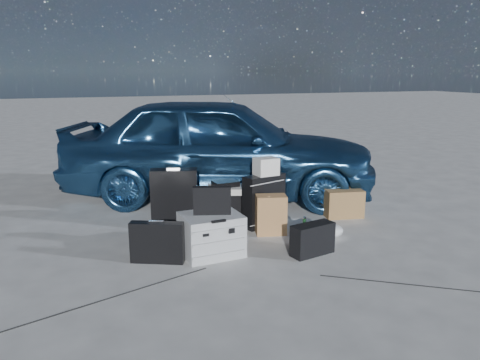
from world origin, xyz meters
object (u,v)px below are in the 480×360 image
object	(u,v)px
car	(220,147)
suitcase_right	(264,200)
suitcase_left	(174,198)
duffel_bag	(227,207)
pelican_case	(211,234)
cardboard_box	(341,202)
briefcase	(157,243)
green_bottle	(304,233)

from	to	relation	value
car	suitcase_right	bearing A→B (deg)	-153.57
car	suitcase_left	size ratio (longest dim) A/B	6.26
duffel_bag	pelican_case	bearing A→B (deg)	-114.88
suitcase_left	cardboard_box	bearing A→B (deg)	8.00
pelican_case	cardboard_box	bearing A→B (deg)	15.59
car	cardboard_box	size ratio (longest dim) A/B	9.35
cardboard_box	duffel_bag	bearing A→B (deg)	169.07
suitcase_right	car	bearing A→B (deg)	75.10
briefcase	cardboard_box	bearing A→B (deg)	40.70
suitcase_right	suitcase_left	bearing A→B (deg)	144.05
car	suitcase_left	xyz separation A→B (m)	(-0.91, -1.07, -0.39)
duffel_bag	cardboard_box	distance (m)	1.46
car	cardboard_box	xyz separation A→B (m)	(1.15, -1.36, -0.56)
briefcase	duffel_bag	size ratio (longest dim) A/B	0.71
suitcase_right	green_bottle	distance (m)	0.83
suitcase_right	duffel_bag	distance (m)	0.49
duffel_bag	cardboard_box	bearing A→B (deg)	-8.45
briefcase	green_bottle	xyz separation A→B (m)	(1.46, -0.18, -0.04)
duffel_bag	suitcase_left	bearing A→B (deg)	-178.01
pelican_case	duffel_bag	size ratio (longest dim) A/B	0.79
pelican_case	briefcase	world-z (taller)	pelican_case
suitcase_right	cardboard_box	bearing A→B (deg)	-15.79
car	green_bottle	size ratio (longest dim) A/B	13.34
suitcase_right	green_bottle	xyz separation A→B (m)	(0.09, -0.81, -0.14)
pelican_case	briefcase	size ratio (longest dim) A/B	1.12
green_bottle	car	bearing A→B (deg)	94.20
suitcase_left	duffel_bag	xyz separation A→B (m)	(0.63, -0.01, -0.16)
suitcase_left	cardboard_box	distance (m)	2.09
briefcase	suitcase_left	xyz separation A→B (m)	(0.39, 0.95, 0.15)
car	pelican_case	world-z (taller)	car
pelican_case	green_bottle	bearing A→B (deg)	-15.12
pelican_case	suitcase_right	xyz separation A→B (m)	(0.84, 0.62, 0.10)
suitcase_right	green_bottle	bearing A→B (deg)	-101.54
green_bottle	briefcase	bearing A→B (deg)	172.98
pelican_case	suitcase_left	distance (m)	0.96
car	cardboard_box	bearing A→B (deg)	-116.17
suitcase_left	suitcase_right	size ratio (longest dim) A/B	1.12
briefcase	duffel_bag	world-z (taller)	briefcase
pelican_case	suitcase_left	bearing A→B (deg)	95.44
car	cardboard_box	distance (m)	1.87
suitcase_left	car	bearing A→B (deg)	65.50
suitcase_right	green_bottle	world-z (taller)	suitcase_right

